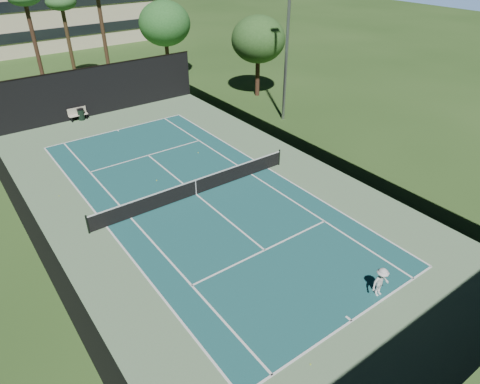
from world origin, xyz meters
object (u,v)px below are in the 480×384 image
object	(u,v)px
tennis_ball_b	(157,180)
trash_bin	(81,114)
park_bench	(78,114)
player	(381,282)
tennis_ball_a	(310,364)
tennis_ball_d	(59,196)
tennis_ball_c	(198,153)
tennis_net	(196,187)

from	to	relation	value
tennis_ball_b	trash_bin	size ratio (longest dim) A/B	0.07
park_bench	player	bearing A→B (deg)	-82.17
player	tennis_ball_b	world-z (taller)	player
tennis_ball_a	park_bench	world-z (taller)	park_bench
player	tennis_ball_d	distance (m)	18.33
player	tennis_ball_c	distance (m)	16.27
tennis_ball_c	trash_bin	xyz separation A→B (m)	(-4.47, 10.96, 0.45)
tennis_ball_c	tennis_ball_d	size ratio (longest dim) A/B	0.98
player	park_bench	xyz separation A→B (m)	(-3.76, 27.34, -0.16)
tennis_ball_b	park_bench	size ratio (longest dim) A/B	0.05
tennis_net	player	xyz separation A→B (m)	(2.05, -11.56, 0.15)
tennis_ball_a	tennis_net	bearing A→B (deg)	77.53
tennis_net	tennis_ball_c	xyz separation A→B (m)	(2.99, 4.67, -0.53)
tennis_ball_a	tennis_ball_d	world-z (taller)	tennis_ball_d
tennis_net	park_bench	world-z (taller)	tennis_net
tennis_ball_b	tennis_ball_c	distance (m)	4.50
tennis_ball_b	trash_bin	bearing A→B (deg)	91.56
tennis_ball_a	trash_bin	size ratio (longest dim) A/B	0.06
tennis_ball_b	tennis_ball_c	world-z (taller)	tennis_ball_b
tennis_net	trash_bin	bearing A→B (deg)	95.42
tennis_ball_d	player	bearing A→B (deg)	-61.88
tennis_ball_a	tennis_ball_c	distance (m)	17.97
tennis_ball_b	park_bench	xyz separation A→B (m)	(-0.57, 12.91, 0.51)
tennis_ball_c	tennis_net	bearing A→B (deg)	-122.60
tennis_ball_c	player	bearing A→B (deg)	-93.31
trash_bin	park_bench	bearing A→B (deg)	147.34
tennis_ball_a	tennis_ball_b	world-z (taller)	tennis_ball_b
tennis_net	player	distance (m)	11.74
tennis_ball_b	tennis_ball_c	size ratio (longest dim) A/B	1.13
tennis_ball_b	player	bearing A→B (deg)	-77.55
park_bench	trash_bin	distance (m)	0.27
tennis_ball_a	trash_bin	world-z (taller)	trash_bin
tennis_net	tennis_ball_a	bearing A→B (deg)	-102.47
tennis_ball_d	park_bench	size ratio (longest dim) A/B	0.04
tennis_ball_d	tennis_ball_a	bearing A→B (deg)	-77.21
tennis_ball_d	trash_bin	bearing A→B (deg)	65.21
player	trash_bin	world-z (taller)	player
tennis_ball_c	tennis_ball_a	bearing A→B (deg)	-108.56
tennis_ball_a	tennis_ball_d	size ratio (longest dim) A/B	0.96
tennis_ball_a	tennis_ball_d	bearing A→B (deg)	102.79
player	park_bench	distance (m)	27.60
tennis_ball_c	trash_bin	size ratio (longest dim) A/B	0.06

